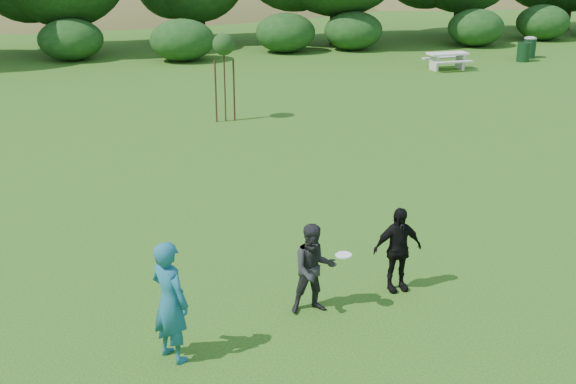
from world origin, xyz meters
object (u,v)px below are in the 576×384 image
player_grey (314,269)px  picnic_table (447,58)px  trash_can_lidded (530,47)px  trash_can_near (523,52)px  player_teal (170,301)px  sapling (224,47)px  player_black (397,249)px

player_grey → picnic_table: (12.54, 19.15, -0.24)m
trash_can_lidded → player_grey: bearing=-130.6°
player_grey → trash_can_near: (17.05, 20.08, -0.31)m
trash_can_near → trash_can_lidded: size_ratio=0.86×
player_teal → trash_can_near: 28.49m
sapling → picnic_table: (11.41, 6.40, -1.90)m
trash_can_near → picnic_table: trash_can_near is taller
player_black → picnic_table: (10.93, 18.81, -0.24)m
player_teal → player_grey: player_teal is taller
player_teal → sapling: (3.53, 13.49, 1.50)m
sapling → picnic_table: bearing=29.3°
trash_can_near → picnic_table: bearing=-168.3°
picnic_table → trash_can_lidded: bearing=18.1°
player_grey → trash_can_near: bearing=52.6°
player_teal → picnic_table: player_teal is taller
player_grey → player_black: (1.61, 0.34, -0.00)m
player_black → player_grey: bearing=-169.7°
player_black → picnic_table: bearing=58.4°
trash_can_near → sapling: bearing=-155.3°
player_teal → picnic_table: size_ratio=1.03×
player_grey → player_black: bearing=14.7°
player_grey → sapling: 12.91m
player_black → trash_can_near: bearing=50.5°
player_grey → sapling: (1.13, 12.75, 1.66)m
player_teal → trash_can_near: bearing=-75.9°
player_black → sapling: (-0.48, 12.42, 1.66)m
player_teal → player_grey: bearing=-105.7°
trash_can_near → trash_can_lidded: (0.87, 0.82, 0.09)m
player_teal → player_grey: 2.51m
picnic_table → trash_can_lidded: trash_can_lidded is taller
player_teal → picnic_table: 24.87m
sapling → player_black: bearing=-87.8°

